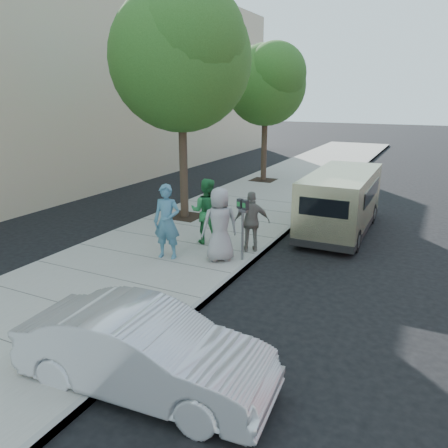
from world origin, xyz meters
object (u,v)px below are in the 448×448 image
at_px(tree_far, 267,81).
at_px(van, 341,200).
at_px(tree_near, 182,54).
at_px(person_gray_shirt, 220,224).
at_px(parking_meter, 243,216).
at_px(person_striped_polo, 252,222).
at_px(sedan, 145,351).
at_px(person_officer, 167,222).
at_px(person_green_shirt, 206,211).

bearing_deg(tree_far, van, -51.49).
distance_m(tree_near, person_gray_shirt, 6.24).
xyz_separation_m(tree_far, van, (5.16, -6.48, -3.84)).
xyz_separation_m(tree_far, parking_meter, (3.50, -10.56, -3.56)).
xyz_separation_m(tree_near, tree_far, (-0.00, 7.60, -0.66)).
height_order(tree_far, person_gray_shirt, tree_far).
distance_m(parking_meter, person_striped_polo, 0.81).
relative_size(sedan, person_officer, 2.01).
relative_size(van, person_gray_shirt, 2.76).
relative_size(person_officer, person_striped_polo, 1.18).
xyz_separation_m(sedan, person_officer, (-2.59, 4.53, 0.48)).
relative_size(van, person_officer, 2.71).
distance_m(van, sedan, 9.36).
distance_m(tree_far, sedan, 16.89).
bearing_deg(person_green_shirt, parking_meter, 136.05).
relative_size(sedan, person_green_shirt, 2.09).
height_order(parking_meter, person_gray_shirt, person_gray_shirt).
bearing_deg(tree_far, tree_near, -90.00).
height_order(person_officer, person_striped_polo, person_officer).
bearing_deg(person_officer, person_striped_polo, 26.79).
bearing_deg(tree_near, parking_meter, -40.16).
bearing_deg(person_gray_shirt, person_striped_polo, -156.34).
height_order(tree_far, person_green_shirt, tree_far).
xyz_separation_m(van, sedan, (-0.90, -9.31, -0.39)).
xyz_separation_m(tree_far, person_striped_polo, (3.45, -9.82, -3.90)).
bearing_deg(person_striped_polo, tree_far, -97.75).
distance_m(sedan, person_green_shirt, 6.45).
distance_m(tree_far, person_gray_shirt, 11.84).
height_order(parking_meter, sedan, parking_meter).
distance_m(tree_far, person_striped_polo, 11.12).
relative_size(van, person_green_shirt, 2.81).
bearing_deg(person_green_shirt, sedan, 94.68).
bearing_deg(sedan, van, -9.92).
distance_m(sedan, person_gray_shirt, 5.15).
height_order(tree_far, person_officer, tree_far).
xyz_separation_m(parking_meter, person_officer, (-1.84, -0.71, -0.19)).
bearing_deg(person_officer, sedan, -72.29).
bearing_deg(parking_meter, sedan, -61.38).
bearing_deg(tree_far, person_gray_shirt, -74.59).
height_order(person_green_shirt, person_gray_shirt, person_gray_shirt).
relative_size(person_officer, person_gray_shirt, 1.02).
distance_m(person_green_shirt, person_gray_shirt, 1.44).
height_order(sedan, person_gray_shirt, person_gray_shirt).
height_order(tree_far, person_striped_polo, tree_far).
relative_size(parking_meter, person_striped_polo, 0.97).
distance_m(parking_meter, person_green_shirt, 1.70).
relative_size(tree_near, parking_meter, 4.64).
xyz_separation_m(person_green_shirt, person_gray_shirt, (0.97, -1.07, 0.02)).
distance_m(parking_meter, person_officer, 1.98).
xyz_separation_m(tree_near, person_green_shirt, (2.02, -2.16, -4.45)).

